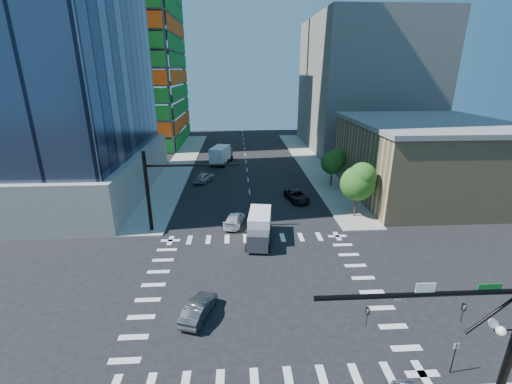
{
  "coord_description": "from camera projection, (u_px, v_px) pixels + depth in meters",
  "views": [
    {
      "loc": [
        -1.77,
        -23.94,
        17.02
      ],
      "look_at": [
        0.06,
        8.0,
        5.65
      ],
      "focal_mm": 24.0,
      "sensor_mm": 36.0,
      "label": 1
    }
  ],
  "objects": [
    {
      "name": "signal_mast_nw",
      "position": [
        161.0,
        184.0,
        36.75
      ],
      "size": [
        10.2,
        0.4,
        9.0
      ],
      "color": "black",
      "rests_on": "sidewalk_nw"
    },
    {
      "name": "tree_north",
      "position": [
        334.0,
        161.0,
        52.04
      ],
      "size": [
        3.54,
        3.52,
        5.78
      ],
      "color": "#382316",
      "rests_on": "sidewalk_ne"
    },
    {
      "name": "sidewalk_nw",
      "position": [
        181.0,
        165.0,
        65.25
      ],
      "size": [
        5.0,
        60.0,
        0.15
      ],
      "primitive_type": "cube",
      "color": "gray",
      "rests_on": "ground"
    },
    {
      "name": "no_parking_sign",
      "position": [
        454.0,
        354.0,
        19.96
      ],
      "size": [
        0.3,
        0.06,
        2.2
      ],
      "color": "black",
      "rests_on": "ground"
    },
    {
      "name": "sidewalk_ne",
      "position": [
        310.0,
        163.0,
        66.59
      ],
      "size": [
        5.0,
        60.0,
        0.15
      ],
      "primitive_type": "cube",
      "color": "gray",
      "rests_on": "ground"
    },
    {
      "name": "car_sb_cross",
      "position": [
        199.0,
        308.0,
        24.89
      ],
      "size": [
        2.65,
        4.35,
        1.35
      ],
      "primitive_type": "imported",
      "rotation": [
        0.0,
        0.0,
        2.82
      ],
      "color": "#49494E",
      "rests_on": "ground"
    },
    {
      "name": "ground",
      "position": [
        261.0,
        288.0,
        28.31
      ],
      "size": [
        160.0,
        160.0,
        0.0
      ],
      "primitive_type": "plane",
      "color": "black",
      "rests_on": "ground"
    },
    {
      "name": "car_sb_near",
      "position": [
        234.0,
        219.0,
        39.77
      ],
      "size": [
        2.9,
        5.0,
        1.36
      ],
      "primitive_type": "imported",
      "rotation": [
        0.0,
        0.0,
        2.92
      ],
      "color": "silver",
      "rests_on": "ground"
    },
    {
      "name": "tree_south",
      "position": [
        359.0,
        181.0,
        40.5
      ],
      "size": [
        4.16,
        4.16,
        6.82
      ],
      "color": "#382316",
      "rests_on": "sidewalk_ne"
    },
    {
      "name": "bg_building_ne",
      "position": [
        364.0,
        85.0,
        76.82
      ],
      "size": [
        24.0,
        30.0,
        28.0
      ],
      "primitive_type": "cube",
      "color": "slate",
      "rests_on": "ground"
    },
    {
      "name": "road_markings",
      "position": [
        261.0,
        288.0,
        28.31
      ],
      "size": [
        20.0,
        20.0,
        0.01
      ],
      "primitive_type": "cube",
      "color": "silver",
      "rests_on": "ground"
    },
    {
      "name": "car_nb_far",
      "position": [
        297.0,
        196.0,
        47.23
      ],
      "size": [
        3.35,
        5.32,
        1.37
      ],
      "primitive_type": "imported",
      "rotation": [
        0.0,
        0.0,
        0.23
      ],
      "color": "black",
      "rests_on": "ground"
    },
    {
      "name": "commercial_building",
      "position": [
        425.0,
        158.0,
        48.57
      ],
      "size": [
        20.5,
        22.5,
        10.6
      ],
      "color": "tan",
      "rests_on": "ground"
    },
    {
      "name": "box_truck_near",
      "position": [
        259.0,
        230.0,
        35.62
      ],
      "size": [
        3.13,
        5.93,
        2.97
      ],
      "rotation": [
        0.0,
        0.0,
        -0.13
      ],
      "color": "black",
      "rests_on": "ground"
    },
    {
      "name": "signal_mast_se",
      "position": [
        498.0,
        336.0,
        16.39
      ],
      "size": [
        10.51,
        2.48,
        9.0
      ],
      "color": "black",
      "rests_on": "sidewalk_se"
    },
    {
      "name": "box_truck_far",
      "position": [
        222.0,
        156.0,
        66.05
      ],
      "size": [
        4.43,
        7.1,
        3.46
      ],
      "rotation": [
        0.0,
        0.0,
        2.88
      ],
      "color": "black",
      "rests_on": "ground"
    },
    {
      "name": "construction_building",
      "position": [
        121.0,
        35.0,
        76.86
      ],
      "size": [
        25.16,
        34.5,
        70.6
      ],
      "color": "slate",
      "rests_on": "ground"
    },
    {
      "name": "car_sb_mid",
      "position": [
        204.0,
        177.0,
        55.24
      ],
      "size": [
        3.56,
        4.92,
        1.56
      ],
      "primitive_type": "imported",
      "rotation": [
        0.0,
        0.0,
        2.71
      ],
      "color": "#ABAEB2",
      "rests_on": "ground"
    }
  ]
}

